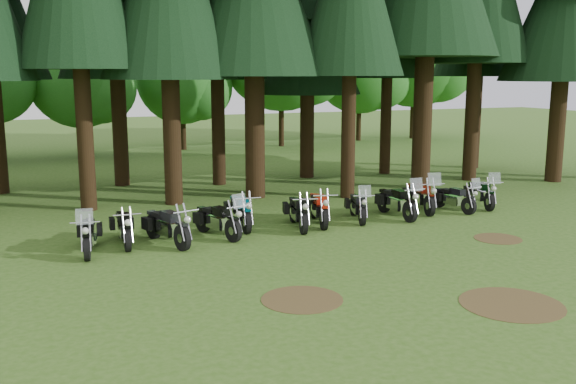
% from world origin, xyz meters
% --- Properties ---
extents(ground, '(120.00, 120.00, 0.00)m').
position_xyz_m(ground, '(0.00, 0.00, 0.00)').
color(ground, '#325B17').
rests_on(ground, ground).
extents(decid_3, '(6.12, 5.95, 7.65)m').
position_xyz_m(decid_3, '(-4.71, 25.13, 4.51)').
color(decid_3, '#302010').
rests_on(decid_3, ground).
extents(decid_4, '(5.93, 5.76, 7.41)m').
position_xyz_m(decid_4, '(1.58, 26.32, 4.37)').
color(decid_4, '#302010').
rests_on(decid_4, ground).
extents(decid_5, '(8.45, 8.21, 10.56)m').
position_xyz_m(decid_5, '(8.29, 25.71, 6.23)').
color(decid_5, '#302010').
rests_on(decid_5, ground).
extents(decid_6, '(7.06, 6.86, 8.82)m').
position_xyz_m(decid_6, '(14.85, 27.01, 5.20)').
color(decid_6, '#302010').
rests_on(decid_6, ground).
extents(decid_7, '(8.44, 8.20, 10.55)m').
position_xyz_m(decid_7, '(19.46, 26.83, 6.22)').
color(decid_7, '#302010').
rests_on(decid_7, ground).
extents(dirt_patch_0, '(1.80, 1.80, 0.01)m').
position_xyz_m(dirt_patch_0, '(-3.00, -2.00, 0.01)').
color(dirt_patch_0, '#4C3D1E').
rests_on(dirt_patch_0, ground).
extents(dirt_patch_1, '(1.40, 1.40, 0.01)m').
position_xyz_m(dirt_patch_1, '(4.50, 0.50, 0.01)').
color(dirt_patch_1, '#4C3D1E').
rests_on(dirt_patch_1, ground).
extents(dirt_patch_2, '(2.20, 2.20, 0.01)m').
position_xyz_m(dirt_patch_2, '(1.00, -4.00, 0.01)').
color(dirt_patch_2, '#4C3D1E').
rests_on(dirt_patch_2, ground).
extents(motorcycle_0, '(0.64, 2.33, 1.46)m').
position_xyz_m(motorcycle_0, '(-6.88, 3.64, 0.49)').
color(motorcycle_0, black).
rests_on(motorcycle_0, ground).
extents(motorcycle_1, '(0.35, 2.30, 0.93)m').
position_xyz_m(motorcycle_1, '(-5.85, 4.17, 0.48)').
color(motorcycle_1, black).
rests_on(motorcycle_1, ground).
extents(motorcycle_2, '(0.84, 2.38, 0.99)m').
position_xyz_m(motorcycle_2, '(-4.71, 3.69, 0.51)').
color(motorcycle_2, black).
rests_on(motorcycle_2, ground).
extents(motorcycle_3, '(0.99, 2.31, 1.48)m').
position_xyz_m(motorcycle_3, '(-3.12, 3.94, 0.49)').
color(motorcycle_3, black).
rests_on(motorcycle_3, ground).
extents(motorcycle_4, '(0.43, 2.43, 0.99)m').
position_xyz_m(motorcycle_4, '(-2.11, 4.84, 0.50)').
color(motorcycle_4, black).
rests_on(motorcycle_4, ground).
extents(motorcycle_5, '(0.66, 2.36, 0.97)m').
position_xyz_m(motorcycle_5, '(-0.43, 4.08, 0.50)').
color(motorcycle_5, black).
rests_on(motorcycle_5, ground).
extents(motorcycle_6, '(0.75, 2.37, 0.98)m').
position_xyz_m(motorcycle_6, '(0.42, 4.34, 0.50)').
color(motorcycle_6, black).
rests_on(motorcycle_6, ground).
extents(motorcycle_7, '(0.91, 2.15, 1.37)m').
position_xyz_m(motorcycle_7, '(1.83, 4.27, 0.46)').
color(motorcycle_7, black).
rests_on(motorcycle_7, ground).
extents(motorcycle_8, '(0.46, 2.43, 1.53)m').
position_xyz_m(motorcycle_8, '(3.28, 4.16, 0.51)').
color(motorcycle_8, black).
rests_on(motorcycle_8, ground).
extents(motorcycle_9, '(0.85, 2.48, 1.56)m').
position_xyz_m(motorcycle_9, '(4.61, 4.70, 0.52)').
color(motorcycle_9, black).
rests_on(motorcycle_9, ground).
extents(motorcycle_10, '(0.57, 2.11, 1.33)m').
position_xyz_m(motorcycle_10, '(5.71, 4.25, 0.44)').
color(motorcycle_10, black).
rests_on(motorcycle_10, ground).
extents(motorcycle_11, '(0.91, 2.27, 1.44)m').
position_xyz_m(motorcycle_11, '(7.10, 4.49, 0.48)').
color(motorcycle_11, black).
rests_on(motorcycle_11, ground).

